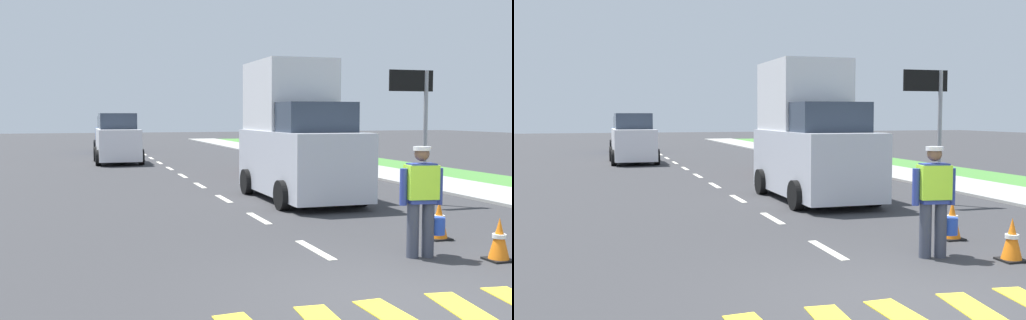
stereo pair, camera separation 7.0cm
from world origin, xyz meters
The scene contains 12 objects.
ground_plane centered at (0.00, 21.00, 0.00)m, with size 96.00×96.00×0.00m, color #333335.
sidewalk_right centered at (7.20, 10.00, 0.00)m, with size 2.40×72.00×0.14m, color #9E9E99.
grass_verge_right centered at (9.60, 10.00, 0.00)m, with size 2.40×72.00×0.06m, color #478438.
lane_center_line centered at (0.00, 25.20, 0.00)m, with size 0.14×46.40×0.01m.
road_worker centered at (1.36, 1.82, 0.93)m, with size 0.77×0.36×1.67m.
lane_direction_sign centered at (4.18, 6.49, 2.41)m, with size 1.16×0.11×3.20m.
traffic_cone_near centered at (2.32, 1.29, 0.32)m, with size 0.36×0.36×0.64m.
traffic_cone_far centered at (2.36, 2.85, 0.34)m, with size 0.36×0.36×0.68m.
delivery_truck centered at (1.81, 8.23, 1.61)m, with size 2.16×4.60×3.54m.
car_oncoming_third centered at (-1.56, 29.31, 0.97)m, with size 2.00×4.40×2.09m.
car_oncoming_second centered at (-1.79, 21.27, 1.04)m, with size 2.03×4.17×2.23m.
car_parked_far centered at (4.27, 14.28, 0.97)m, with size 1.94×3.94×2.08m.
Camera 1 is at (-3.59, -5.81, 2.13)m, focal length 41.38 mm.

